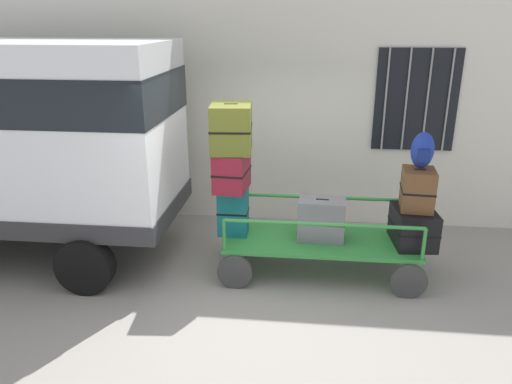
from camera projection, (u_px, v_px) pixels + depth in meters
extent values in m
plane|color=gray|center=(254.00, 291.00, 5.93)|extent=(40.00, 40.00, 0.00)
cube|color=silver|center=(271.00, 63.00, 7.38)|extent=(12.00, 0.30, 5.00)
cube|color=black|center=(416.00, 100.00, 7.17)|extent=(1.20, 0.04, 1.50)
cylinder|color=gray|center=(386.00, 100.00, 7.18)|extent=(0.03, 0.03, 1.50)
cylinder|color=gray|center=(406.00, 101.00, 7.15)|extent=(0.03, 0.03, 1.50)
cylinder|color=gray|center=(427.00, 101.00, 7.12)|extent=(0.03, 0.03, 1.50)
cylinder|color=gray|center=(448.00, 101.00, 7.09)|extent=(0.03, 0.03, 1.50)
cube|color=#2D2D30|center=(3.00, 201.00, 6.67)|extent=(4.85, 1.86, 0.24)
cylinder|color=black|center=(85.00, 266.00, 5.81)|extent=(0.70, 0.22, 0.70)
cube|color=#2D8438|center=(320.00, 240.00, 6.24)|extent=(2.43, 0.99, 0.05)
cylinder|color=#383838|center=(409.00, 281.00, 5.73)|extent=(0.43, 0.06, 0.43)
cylinder|color=#383838|center=(395.00, 243.00, 6.69)|extent=(0.43, 0.06, 0.43)
cylinder|color=#383838|center=(235.00, 272.00, 5.94)|extent=(0.43, 0.06, 0.43)
cylinder|color=#383838|center=(245.00, 236.00, 6.90)|extent=(0.43, 0.06, 0.43)
cylinder|color=#2D8438|center=(424.00, 244.00, 5.62)|extent=(0.04, 0.04, 0.39)
cylinder|color=#2D8438|center=(409.00, 214.00, 6.47)|extent=(0.04, 0.04, 0.39)
cylinder|color=#2D8438|center=(224.00, 235.00, 5.85)|extent=(0.04, 0.04, 0.39)
cylinder|color=#2D8438|center=(235.00, 207.00, 6.70)|extent=(0.04, 0.04, 0.39)
cylinder|color=#2D8438|center=(323.00, 224.00, 5.67)|extent=(2.35, 0.04, 0.04)
cylinder|color=#2D8438|center=(321.00, 197.00, 6.52)|extent=(2.35, 0.04, 0.04)
cube|color=#0F5960|center=(233.00, 211.00, 6.26)|extent=(0.38, 0.29, 0.63)
cube|color=black|center=(233.00, 211.00, 6.26)|extent=(0.39, 0.30, 0.02)
cube|color=black|center=(233.00, 188.00, 6.16)|extent=(0.13, 0.03, 0.02)
cube|color=maroon|center=(232.00, 171.00, 6.01)|extent=(0.42, 0.57, 0.48)
cube|color=black|center=(232.00, 171.00, 6.01)|extent=(0.43, 0.58, 0.02)
cube|color=black|center=(231.00, 152.00, 5.93)|extent=(0.14, 0.04, 0.02)
cube|color=#4C5119|center=(231.00, 128.00, 5.86)|extent=(0.53, 0.64, 0.58)
cube|color=black|center=(231.00, 128.00, 5.86)|extent=(0.54, 0.65, 0.02)
cube|color=black|center=(231.00, 104.00, 5.76)|extent=(0.16, 0.04, 0.02)
cube|color=slate|center=(321.00, 219.00, 6.13)|extent=(0.60, 0.40, 0.53)
cube|color=black|center=(321.00, 219.00, 6.13)|extent=(0.61, 0.41, 0.02)
cube|color=black|center=(322.00, 200.00, 6.04)|extent=(0.16, 0.04, 0.02)
cube|color=black|center=(413.00, 226.00, 6.02)|extent=(0.52, 0.68, 0.45)
cube|color=black|center=(413.00, 226.00, 6.02)|extent=(0.53, 0.69, 0.02)
cube|color=black|center=(415.00, 210.00, 5.95)|extent=(0.16, 0.04, 0.02)
cube|color=brown|center=(418.00, 190.00, 5.86)|extent=(0.41, 0.45, 0.50)
cube|color=black|center=(418.00, 190.00, 5.86)|extent=(0.42, 0.47, 0.02)
cube|color=black|center=(420.00, 170.00, 5.78)|extent=(0.13, 0.04, 0.02)
ellipsoid|color=navy|center=(422.00, 150.00, 5.75)|extent=(0.27, 0.19, 0.44)
cube|color=navy|center=(424.00, 156.00, 5.68)|extent=(0.14, 0.06, 0.15)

